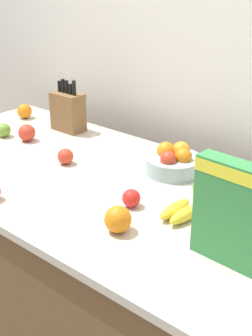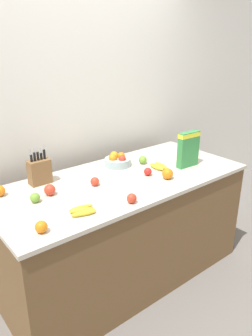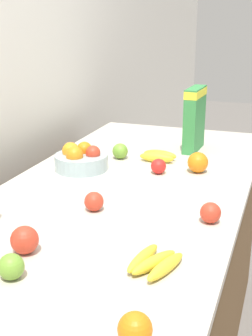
# 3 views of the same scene
# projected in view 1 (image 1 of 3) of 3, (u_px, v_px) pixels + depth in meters

# --- Properties ---
(wall_back) EXTENTS (9.00, 0.06, 2.60)m
(wall_back) POSITION_uv_depth(u_px,v_px,m) (206.00, 54.00, 2.09)
(wall_back) COLOR silver
(wall_back) RESTS_ON ground_plane
(counter) EXTENTS (2.05, 0.91, 0.91)m
(counter) POSITION_uv_depth(u_px,v_px,m) (107.00, 279.00, 1.97)
(counter) COLOR brown
(counter) RESTS_ON ground_plane
(knife_block) EXTENTS (0.16, 0.10, 0.30)m
(knife_block) POSITION_uv_depth(u_px,v_px,m) (68.00, 111.00, 2.28)
(knife_block) COLOR brown
(knife_block) RESTS_ON counter
(cereal_box) EXTENTS (0.21, 0.07, 0.30)m
(cereal_box) POSITION_uv_depth(u_px,v_px,m) (230.00, 208.00, 1.26)
(cereal_box) COLOR #338442
(cereal_box) RESTS_ON counter
(fruit_bowl) EXTENTS (0.23, 0.23, 0.11)m
(fruit_bowl) POSITION_uv_depth(u_px,v_px,m) (174.00, 161.00, 1.85)
(fruit_bowl) COLOR #99B2B7
(fruit_bowl) RESTS_ON counter
(banana_bunch_left) EXTENTS (0.10, 0.16, 0.04)m
(banana_bunch_left) POSITION_uv_depth(u_px,v_px,m) (181.00, 212.00, 1.54)
(banana_bunch_left) COLOR yellow
(banana_bunch_left) RESTS_ON counter
(apple_near_bananas) EXTENTS (0.07, 0.07, 0.07)m
(apple_near_bananas) POSITION_uv_depth(u_px,v_px,m) (4.00, 130.00, 2.22)
(apple_near_bananas) COLOR #6B9E33
(apple_near_bananas) RESTS_ON counter
(apple_middle) EXTENTS (0.07, 0.07, 0.07)m
(apple_middle) POSITION_uv_depth(u_px,v_px,m) (65.00, 156.00, 1.93)
(apple_middle) COLOR red
(apple_middle) RESTS_ON counter
(apple_leftmost) EXTENTS (0.06, 0.06, 0.06)m
(apple_leftmost) POSITION_uv_depth(u_px,v_px,m) (131.00, 198.00, 1.60)
(apple_leftmost) COLOR red
(apple_leftmost) RESTS_ON counter
(apple_rightmost) EXTENTS (0.07, 0.07, 0.07)m
(apple_rightmost) POSITION_uv_depth(u_px,v_px,m) (202.00, 187.00, 1.67)
(apple_rightmost) COLOR #6B9E33
(apple_rightmost) RESTS_ON counter
(apple_by_knife_block) EXTENTS (0.08, 0.08, 0.08)m
(apple_by_knife_block) POSITION_uv_depth(u_px,v_px,m) (27.00, 133.00, 2.17)
(apple_by_knife_block) COLOR red
(apple_by_knife_block) RESTS_ON counter
(orange_by_cereal) EXTENTS (0.08, 0.08, 0.08)m
(orange_by_cereal) POSITION_uv_depth(u_px,v_px,m) (25.00, 111.00, 2.48)
(orange_by_cereal) COLOR orange
(orange_by_cereal) RESTS_ON counter
(orange_back_center) EXTENTS (0.09, 0.09, 0.09)m
(orange_back_center) POSITION_uv_depth(u_px,v_px,m) (118.00, 219.00, 1.45)
(orange_back_center) COLOR orange
(orange_back_center) RESTS_ON counter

